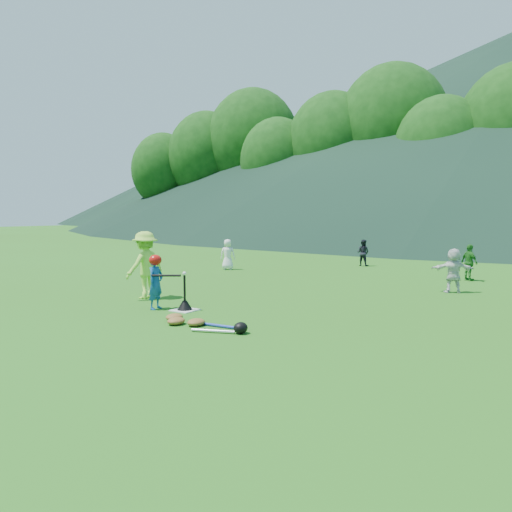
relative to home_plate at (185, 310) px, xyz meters
The scene contains 15 objects.
ground 0.01m from the home_plate, ahead, with size 120.00×120.00×0.00m, color #276015.
home_plate is the anchor object (origin of this frame).
baseball 0.73m from the home_plate, ahead, with size 0.08×0.08×0.08m, color white.
batter_child 0.81m from the home_plate, 160.83° to the right, with size 0.39×0.26×1.07m, color #144B8A.
adult_coach 1.93m from the home_plate, 161.39° to the left, with size 0.97×0.56×1.51m, color #9EDF41.
fielder_a 7.12m from the home_plate, 120.54° to the left, with size 0.50×0.33×1.03m, color white.
fielder_b 9.79m from the home_plate, 91.54° to the left, with size 0.47×0.36×0.96m, color black.
fielder_c 8.61m from the home_plate, 64.26° to the left, with size 0.61×0.25×1.04m, color #216A1F.
fielder_d 6.57m from the home_plate, 54.00° to the left, with size 1.00×0.32×1.08m, color silver.
batting_tee 0.12m from the home_plate, ahead, with size 0.30×0.30×0.68m.
batter_gear 1.13m from the home_plate, 159.91° to the right, with size 0.72×0.28×0.43m.
equipment_pile 1.39m from the home_plate, 40.17° to the right, with size 1.80×0.64×0.19m.
outfield_fence 28.01m from the home_plate, 90.00° to the left, with size 70.07×0.08×1.33m.
tree_line 34.81m from the home_plate, 89.65° to the left, with size 70.04×11.40×14.82m.
distant_hills 83.52m from the home_plate, 95.33° to the left, with size 155.00×140.00×32.00m.
Camera 1 is at (6.60, -7.23, 1.93)m, focal length 35.00 mm.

